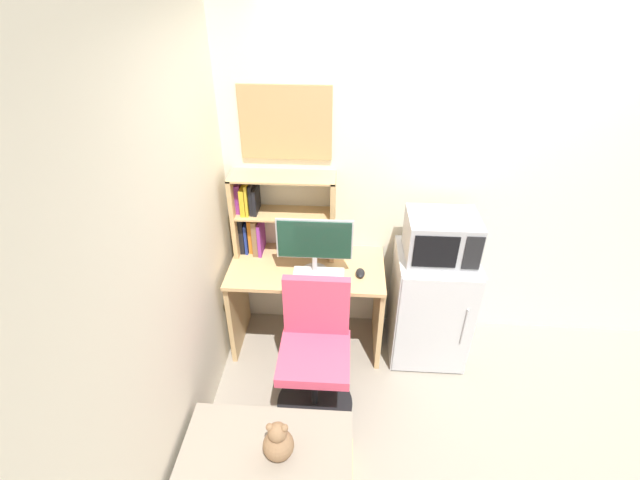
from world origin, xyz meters
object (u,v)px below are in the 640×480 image
(monitor, at_px, (315,243))
(mini_fridge, at_px, (430,305))
(hutch_bookshelf, at_px, (268,214))
(keyboard, at_px, (319,273))
(computer_mouse, at_px, (360,273))
(desk_chair, at_px, (315,357))
(teddy_bear, at_px, (278,442))
(microwave, at_px, (441,237))
(wall_corkboard, at_px, (286,123))

(monitor, bearing_deg, mini_fridge, 2.92)
(hutch_bookshelf, bearing_deg, mini_fridge, -9.62)
(monitor, xyz_separation_m, mini_fridge, (0.87, 0.04, -0.55))
(monitor, bearing_deg, keyboard, -43.21)
(computer_mouse, relative_size, desk_chair, 0.11)
(computer_mouse, height_order, teddy_bear, computer_mouse)
(hutch_bookshelf, height_order, microwave, hutch_bookshelf)
(microwave, height_order, desk_chair, microwave)
(desk_chair, xyz_separation_m, teddy_bear, (-0.14, -0.69, 0.09))
(hutch_bookshelf, height_order, computer_mouse, hutch_bookshelf)
(teddy_bear, bearing_deg, keyboard, 83.33)
(hutch_bookshelf, relative_size, keyboard, 2.06)
(keyboard, relative_size, microwave, 0.76)
(monitor, relative_size, keyboard, 1.47)
(keyboard, height_order, computer_mouse, computer_mouse)
(computer_mouse, relative_size, mini_fridge, 0.12)
(mini_fridge, height_order, wall_corkboard, wall_corkboard)
(monitor, height_order, teddy_bear, monitor)
(mini_fridge, xyz_separation_m, microwave, (0.00, 0.00, 0.61))
(desk_chair, relative_size, wall_corkboard, 1.53)
(computer_mouse, relative_size, microwave, 0.23)
(hutch_bookshelf, height_order, mini_fridge, hutch_bookshelf)
(desk_chair, xyz_separation_m, wall_corkboard, (-0.26, 0.85, 1.31))
(hutch_bookshelf, height_order, monitor, hutch_bookshelf)
(keyboard, bearing_deg, teddy_bear, -96.67)
(monitor, height_order, computer_mouse, monitor)
(keyboard, height_order, desk_chair, desk_chair)
(keyboard, relative_size, desk_chair, 0.38)
(keyboard, bearing_deg, desk_chair, -89.07)
(monitor, height_order, keyboard, monitor)
(mini_fridge, relative_size, wall_corkboard, 1.43)
(keyboard, distance_m, microwave, 0.89)
(desk_chair, bearing_deg, microwave, 33.19)
(desk_chair, bearing_deg, mini_fridge, 33.05)
(microwave, relative_size, wall_corkboard, 0.76)
(computer_mouse, xyz_separation_m, teddy_bear, (-0.43, -1.17, -0.27))
(hutch_bookshelf, distance_m, keyboard, 0.58)
(hutch_bookshelf, relative_size, teddy_bear, 2.96)
(monitor, relative_size, teddy_bear, 2.11)
(hutch_bookshelf, relative_size, wall_corkboard, 1.19)
(keyboard, bearing_deg, monitor, 136.79)
(hutch_bookshelf, relative_size, microwave, 1.57)
(microwave, distance_m, teddy_bear, 1.67)
(microwave, bearing_deg, hutch_bookshelf, 170.51)
(monitor, bearing_deg, desk_chair, -85.62)
(monitor, bearing_deg, wall_corkboard, 121.66)
(hutch_bookshelf, distance_m, monitor, 0.45)
(monitor, height_order, mini_fridge, monitor)
(mini_fridge, bearing_deg, keyboard, -175.03)
(mini_fridge, xyz_separation_m, teddy_bear, (-0.97, -1.23, 0.06))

